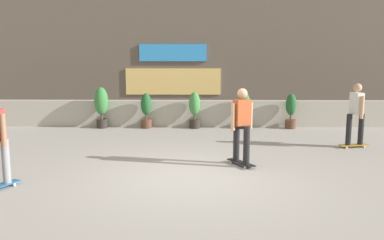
% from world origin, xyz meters
% --- Properties ---
extents(ground_plane, '(48.00, 48.00, 0.00)m').
position_xyz_m(ground_plane, '(0.00, 0.00, 0.00)').
color(ground_plane, '#9E9B96').
extents(planter_wall, '(18.00, 0.40, 0.90)m').
position_xyz_m(planter_wall, '(0.00, 6.00, 0.45)').
color(planter_wall, '#B2ADA3').
rests_on(planter_wall, ground).
extents(building_backdrop, '(20.00, 2.08, 6.50)m').
position_xyz_m(building_backdrop, '(-0.00, 10.00, 3.25)').
color(building_backdrop, '#60564C').
rests_on(building_backdrop, ground).
extents(potted_plant_0, '(0.46, 0.46, 1.39)m').
position_xyz_m(potted_plant_0, '(-3.14, 5.55, 0.79)').
color(potted_plant_0, '#2D2823').
rests_on(potted_plant_0, ground).
extents(potted_plant_1, '(0.36, 0.36, 1.19)m').
position_xyz_m(potted_plant_1, '(-1.62, 5.55, 0.63)').
color(potted_plant_1, brown).
rests_on(potted_plant_1, ground).
extents(potted_plant_2, '(0.38, 0.38, 1.23)m').
position_xyz_m(potted_plant_2, '(0.02, 5.55, 0.66)').
color(potted_plant_2, '#2D2823').
rests_on(potted_plant_2, ground).
extents(potted_plant_3, '(0.38, 0.38, 1.24)m').
position_xyz_m(potted_plant_3, '(1.70, 5.55, 0.67)').
color(potted_plant_3, black).
rests_on(potted_plant_3, ground).
extents(potted_plant_4, '(0.36, 0.36, 1.18)m').
position_xyz_m(potted_plant_4, '(3.27, 5.55, 0.62)').
color(potted_plant_4, brown).
rests_on(potted_plant_4, ground).
extents(skater_mid_plaza, '(0.82, 0.55, 1.70)m').
position_xyz_m(skater_mid_plaza, '(4.28, 2.64, 0.94)').
color(skater_mid_plaza, '#BF8C26').
rests_on(skater_mid_plaza, ground).
extents(skater_by_wall_right, '(0.59, 0.79, 1.70)m').
position_xyz_m(skater_by_wall_right, '(1.09, 0.79, 0.94)').
color(skater_by_wall_right, black).
rests_on(skater_by_wall_right, ground).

